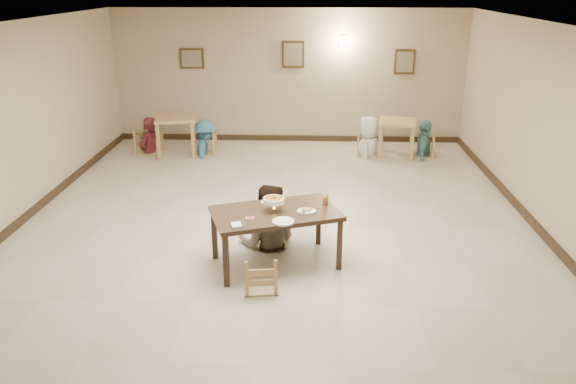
{
  "coord_description": "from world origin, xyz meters",
  "views": [
    {
      "loc": [
        0.51,
        -7.89,
        3.57
      ],
      "look_at": [
        0.22,
        -0.78,
        0.87
      ],
      "focal_mm": 35.0,
      "sensor_mm": 36.0,
      "label": 1
    }
  ],
  "objects_px": {
    "bg_chair_rl": "(369,134)",
    "bg_chair_rr": "(425,136)",
    "chair_near": "(260,256)",
    "bg_table_left": "(176,123)",
    "curry_warmer": "(274,200)",
    "bg_diner_d": "(426,120)",
    "bg_chair_ll": "(148,130)",
    "bg_table_right": "(397,127)",
    "bg_chair_lr": "(205,133)",
    "bg_diner_c": "(370,117)",
    "main_table": "(276,217)",
    "chair_far": "(268,208)",
    "bg_diner_a": "(147,117)",
    "bg_diner_b": "(204,120)",
    "drink_glass": "(325,200)",
    "main_diner": "(267,185)"
  },
  "relations": [
    {
      "from": "bg_table_left",
      "to": "bg_diner_c",
      "type": "relative_size",
      "value": 0.58
    },
    {
      "from": "curry_warmer",
      "to": "bg_chair_ll",
      "type": "distance_m",
      "value": 5.84
    },
    {
      "from": "bg_table_left",
      "to": "bg_diner_c",
      "type": "height_order",
      "value": "bg_diner_c"
    },
    {
      "from": "curry_warmer",
      "to": "bg_diner_a",
      "type": "xyz_separation_m",
      "value": [
        -3.05,
        4.97,
        -0.1
      ]
    },
    {
      "from": "chair_near",
      "to": "bg_table_left",
      "type": "xyz_separation_m",
      "value": [
        -2.3,
        5.6,
        0.25
      ]
    },
    {
      "from": "bg_diner_b",
      "to": "bg_diner_d",
      "type": "height_order",
      "value": "bg_diner_d"
    },
    {
      "from": "bg_diner_a",
      "to": "bg_diner_d",
      "type": "height_order",
      "value": "bg_diner_a"
    },
    {
      "from": "bg_chair_lr",
      "to": "bg_diner_b",
      "type": "relative_size",
      "value": 0.62
    },
    {
      "from": "bg_diner_a",
      "to": "drink_glass",
      "type": "bearing_deg",
      "value": 57.03
    },
    {
      "from": "bg_chair_lr",
      "to": "bg_chair_ll",
      "type": "bearing_deg",
      "value": -93.88
    },
    {
      "from": "bg_chair_rl",
      "to": "bg_chair_rr",
      "type": "distance_m",
      "value": 1.19
    },
    {
      "from": "main_table",
      "to": "chair_far",
      "type": "distance_m",
      "value": 0.69
    },
    {
      "from": "bg_diner_b",
      "to": "bg_diner_d",
      "type": "xyz_separation_m",
      "value": [
        4.71,
        0.09,
        0.03
      ]
    },
    {
      "from": "chair_far",
      "to": "bg_diner_a",
      "type": "height_order",
      "value": "bg_diner_a"
    },
    {
      "from": "bg_table_right",
      "to": "bg_chair_ll",
      "type": "distance_m",
      "value": 5.36
    },
    {
      "from": "main_table",
      "to": "chair_far",
      "type": "relative_size",
      "value": 1.7
    },
    {
      "from": "drink_glass",
      "to": "chair_far",
      "type": "bearing_deg",
      "value": 153.69
    },
    {
      "from": "main_diner",
      "to": "bg_diner_d",
      "type": "relative_size",
      "value": 1.15
    },
    {
      "from": "chair_far",
      "to": "bg_diner_c",
      "type": "relative_size",
      "value": 0.64
    },
    {
      "from": "bg_chair_lr",
      "to": "bg_table_left",
      "type": "bearing_deg",
      "value": -91.79
    },
    {
      "from": "chair_near",
      "to": "bg_diner_b",
      "type": "distance_m",
      "value": 5.87
    },
    {
      "from": "bg_table_right",
      "to": "bg_chair_ll",
      "type": "relative_size",
      "value": 0.85
    },
    {
      "from": "chair_far",
      "to": "curry_warmer",
      "type": "height_order",
      "value": "chair_far"
    },
    {
      "from": "bg_diner_c",
      "to": "curry_warmer",
      "type": "bearing_deg",
      "value": -4.09
    },
    {
      "from": "curry_warmer",
      "to": "bg_diner_d",
      "type": "height_order",
      "value": "bg_diner_d"
    },
    {
      "from": "bg_table_right",
      "to": "bg_diner_c",
      "type": "distance_m",
      "value": 0.63
    },
    {
      "from": "bg_diner_b",
      "to": "bg_diner_d",
      "type": "relative_size",
      "value": 0.97
    },
    {
      "from": "bg_diner_b",
      "to": "chair_near",
      "type": "bearing_deg",
      "value": -172.34
    },
    {
      "from": "chair_near",
      "to": "bg_table_right",
      "type": "height_order",
      "value": "chair_near"
    },
    {
      "from": "bg_table_right",
      "to": "curry_warmer",
      "type": "bearing_deg",
      "value": -114.62
    },
    {
      "from": "curry_warmer",
      "to": "bg_chair_ll",
      "type": "bearing_deg",
      "value": 121.56
    },
    {
      "from": "main_diner",
      "to": "bg_table_left",
      "type": "bearing_deg",
      "value": -59.73
    },
    {
      "from": "bg_chair_lr",
      "to": "bg_diner_d",
      "type": "relative_size",
      "value": 0.6
    },
    {
      "from": "drink_glass",
      "to": "bg_chair_rr",
      "type": "height_order",
      "value": "drink_glass"
    },
    {
      "from": "bg_table_left",
      "to": "bg_chair_rl",
      "type": "height_order",
      "value": "bg_chair_rl"
    },
    {
      "from": "chair_far",
      "to": "bg_chair_ll",
      "type": "relative_size",
      "value": 1.02
    },
    {
      "from": "bg_diner_d",
      "to": "chair_far",
      "type": "bearing_deg",
      "value": 158.14
    },
    {
      "from": "bg_diner_d",
      "to": "bg_table_left",
      "type": "bearing_deg",
      "value": 103.8
    },
    {
      "from": "bg_chair_ll",
      "to": "chair_far",
      "type": "bearing_deg",
      "value": -131.58
    },
    {
      "from": "chair_far",
      "to": "bg_diner_d",
      "type": "distance_m",
      "value": 5.33
    },
    {
      "from": "bg_diner_b",
      "to": "drink_glass",
      "type": "bearing_deg",
      "value": -161.14
    },
    {
      "from": "main_table",
      "to": "bg_chair_lr",
      "type": "distance_m",
      "value": 5.28
    },
    {
      "from": "bg_chair_rl",
      "to": "bg_table_right",
      "type": "bearing_deg",
      "value": -79.29
    },
    {
      "from": "main_diner",
      "to": "bg_diner_c",
      "type": "relative_size",
      "value": 1.07
    },
    {
      "from": "bg_table_right",
      "to": "bg_chair_lr",
      "type": "bearing_deg",
      "value": -178.54
    },
    {
      "from": "bg_diner_a",
      "to": "bg_table_left",
      "type": "bearing_deg",
      "value": 105.33
    },
    {
      "from": "bg_table_left",
      "to": "bg_diner_a",
      "type": "xyz_separation_m",
      "value": [
        -0.62,
        0.04,
        0.11
      ]
    },
    {
      "from": "main_table",
      "to": "bg_table_right",
      "type": "bearing_deg",
      "value": 46.11
    },
    {
      "from": "curry_warmer",
      "to": "bg_chair_lr",
      "type": "xyz_separation_m",
      "value": [
        -1.81,
        4.94,
        -0.43
      ]
    },
    {
      "from": "main_diner",
      "to": "drink_glass",
      "type": "height_order",
      "value": "main_diner"
    }
  ]
}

